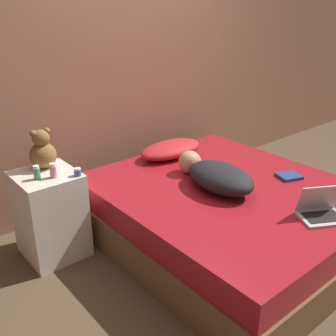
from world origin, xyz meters
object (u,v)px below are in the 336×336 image
teddy_bear (43,151)px  bottle_pink (53,171)px  person_lying (216,175)px  book (289,176)px  pillow (171,149)px  bottle_green (37,173)px  bottle_blue (78,172)px  laptop (321,210)px

teddy_bear → bottle_pink: (-0.02, -0.21, -0.08)m
person_lying → book: person_lying is taller
pillow → bottle_green: bearing=-175.9°
bottle_blue → bottle_pink: 0.16m
laptop → bottle_pink: size_ratio=3.39×
teddy_bear → laptop: bearing=-52.1°
pillow → bottle_pink: (-1.18, -0.14, 0.16)m
person_lying → bottle_pink: bearing=155.8°
teddy_bear → book: teddy_bear is taller
pillow → bottle_pink: 1.20m
laptop → bottle_blue: bottle_blue is taller
teddy_bear → bottle_green: (-0.12, -0.16, -0.08)m
laptop → teddy_bear: teddy_bear is taller
pillow → person_lying: 0.72m
person_lying → bottle_green: 1.29m
laptop → book: laptop is taller
bottle_blue → bottle_pink: bottle_pink is taller
person_lying → book: size_ratio=3.56×
bottle_pink → pillow: bearing=6.6°
teddy_bear → book: (1.58, -1.04, -0.29)m
laptop → bottle_green: bearing=163.4°
teddy_bear → book: bearing=-33.4°
pillow → book: 1.06m
pillow → bottle_pink: bearing=-173.4°
pillow → book: bearing=-66.5°
person_lying → bottle_pink: 1.19m
laptop → bottle_green: bottle_green is taller
teddy_bear → bottle_green: size_ratio=2.97×
laptop → person_lying: bearing=133.7°
person_lying → teddy_bear: size_ratio=2.61×
teddy_bear → bottle_blue: teddy_bear is taller
laptop → bottle_green: (-1.32, 1.38, 0.18)m
pillow → laptop: laptop is taller
pillow → person_lying: (-0.15, -0.71, 0.03)m
pillow → bottle_pink: bottle_pink is taller
pillow → teddy_bear: (-1.16, 0.07, 0.24)m
bottle_blue → book: size_ratio=0.26×
teddy_bear → book: 1.91m
laptop → bottle_pink: bottle_pink is taller
laptop → bottle_blue: size_ratio=6.29×
bottle_pink → laptop: bearing=-47.4°
person_lying → bottle_blue: size_ratio=13.66×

